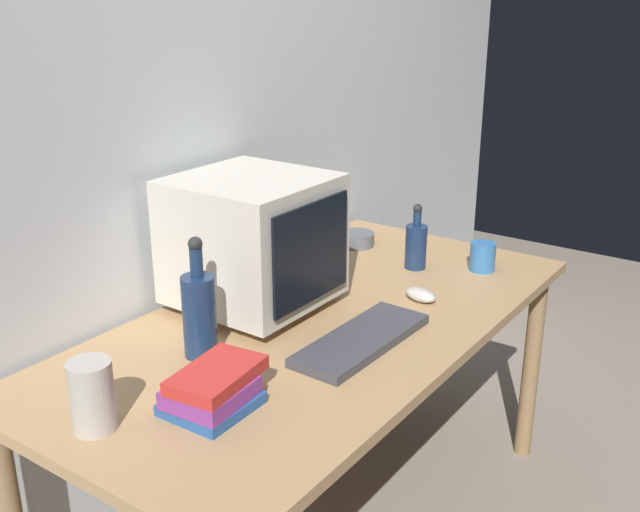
{
  "coord_description": "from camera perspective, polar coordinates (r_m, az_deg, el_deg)",
  "views": [
    {
      "loc": [
        -1.5,
        -1.06,
        1.56
      ],
      "look_at": [
        0.0,
        0.0,
        0.89
      ],
      "focal_mm": 42.13,
      "sensor_mm": 36.0,
      "label": 1
    }
  ],
  "objects": [
    {
      "name": "back_wall",
      "position": [
        2.16,
        -10.32,
        11.42
      ],
      "size": [
        4.0,
        0.08,
        2.5
      ],
      "primitive_type": "cube",
      "color": "silver",
      "rests_on": "ground"
    },
    {
      "name": "desk",
      "position": [
        2.06,
        -0.0,
        -6.75
      ],
      "size": [
        1.63,
        0.81,
        0.71
      ],
      "color": "tan",
      "rests_on": "ground"
    },
    {
      "name": "crt_monitor",
      "position": [
        2.04,
        -5.11,
        1.14
      ],
      "size": [
        0.38,
        0.39,
        0.37
      ],
      "color": "beige",
      "rests_on": "desk"
    },
    {
      "name": "keyboard",
      "position": [
        1.89,
        3.17,
        -6.38
      ],
      "size": [
        0.42,
        0.16,
        0.02
      ],
      "primitive_type": "cube",
      "rotation": [
        0.0,
        0.0,
        -0.03
      ],
      "color": "#3F3F47",
      "rests_on": "desk"
    },
    {
      "name": "computer_mouse",
      "position": [
        2.15,
        7.66,
        -2.93
      ],
      "size": [
        0.08,
        0.11,
        0.04
      ],
      "primitive_type": "ellipsoid",
      "rotation": [
        0.0,
        0.0,
        -0.24
      ],
      "color": "beige",
      "rests_on": "desk"
    },
    {
      "name": "bottle_tall",
      "position": [
        1.81,
        -9.15,
        -4.23
      ],
      "size": [
        0.08,
        0.08,
        0.3
      ],
      "color": "navy",
      "rests_on": "desk"
    },
    {
      "name": "bottle_short",
      "position": [
        2.38,
        7.3,
        0.88
      ],
      "size": [
        0.07,
        0.07,
        0.21
      ],
      "color": "navy",
      "rests_on": "desk"
    },
    {
      "name": "book_stack",
      "position": [
        1.62,
        -8.15,
        -10.04
      ],
      "size": [
        0.22,
        0.17,
        0.09
      ],
      "color": "#28569E",
      "rests_on": "desk"
    },
    {
      "name": "mug",
      "position": [
        2.4,
        12.28,
        -0.02
      ],
      "size": [
        0.12,
        0.08,
        0.09
      ],
      "color": "#3370B2",
      "rests_on": "desk"
    },
    {
      "name": "cd_spindle",
      "position": [
        2.58,
        2.8,
        1.29
      ],
      "size": [
        0.12,
        0.12,
        0.04
      ],
      "primitive_type": "cylinder",
      "color": "#595B66",
      "rests_on": "desk"
    },
    {
      "name": "metal_canister",
      "position": [
        1.59,
        -16.93,
        -10.12
      ],
      "size": [
        0.09,
        0.09,
        0.15
      ],
      "primitive_type": "cylinder",
      "color": "#B7B2A8",
      "rests_on": "desk"
    }
  ]
}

